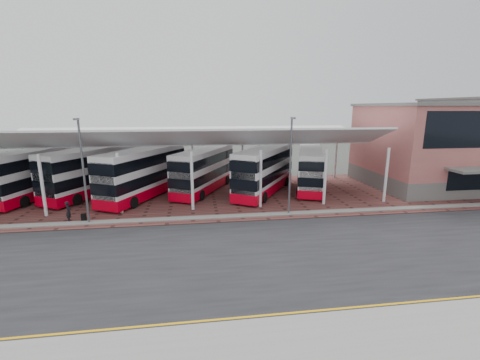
{
  "coord_description": "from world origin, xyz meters",
  "views": [
    {
      "loc": [
        -5.65,
        -18.65,
        8.81
      ],
      "look_at": [
        -1.86,
        8.38,
        2.61
      ],
      "focal_mm": 24.0,
      "sensor_mm": 36.0,
      "label": 1
    }
  ],
  "objects_px": {
    "terminal": "(450,145)",
    "pedestrian": "(69,211)",
    "bus_1": "(94,171)",
    "bus_3": "(204,170)",
    "bus_0": "(38,173)",
    "bus_5": "(310,169)",
    "bus_4": "(265,170)",
    "bus_2": "(144,173)"
  },
  "relations": [
    {
      "from": "bus_4",
      "to": "bus_5",
      "type": "xyz_separation_m",
      "value": [
        5.25,
        0.94,
        -0.19
      ]
    },
    {
      "from": "bus_5",
      "to": "pedestrian",
      "type": "distance_m",
      "value": 23.59
    },
    {
      "from": "bus_2",
      "to": "pedestrian",
      "type": "height_order",
      "value": "bus_2"
    },
    {
      "from": "terminal",
      "to": "bus_2",
      "type": "relative_size",
      "value": 1.58
    },
    {
      "from": "terminal",
      "to": "bus_0",
      "type": "relative_size",
      "value": 1.55
    },
    {
      "from": "bus_1",
      "to": "bus_2",
      "type": "xyz_separation_m",
      "value": [
        5.2,
        -1.64,
        0.02
      ]
    },
    {
      "from": "terminal",
      "to": "bus_0",
      "type": "height_order",
      "value": "terminal"
    },
    {
      "from": "bus_1",
      "to": "bus_3",
      "type": "height_order",
      "value": "bus_1"
    },
    {
      "from": "bus_0",
      "to": "bus_5",
      "type": "xyz_separation_m",
      "value": [
        27.95,
        -0.83,
        -0.22
      ]
    },
    {
      "from": "terminal",
      "to": "pedestrian",
      "type": "bearing_deg",
      "value": -169.69
    },
    {
      "from": "bus_0",
      "to": "bus_4",
      "type": "distance_m",
      "value": 22.76
    },
    {
      "from": "bus_4",
      "to": "bus_1",
      "type": "bearing_deg",
      "value": -153.46
    },
    {
      "from": "pedestrian",
      "to": "bus_2",
      "type": "bearing_deg",
      "value": -44.55
    },
    {
      "from": "bus_2",
      "to": "bus_3",
      "type": "height_order",
      "value": "bus_2"
    },
    {
      "from": "bus_1",
      "to": "bus_4",
      "type": "xyz_separation_m",
      "value": [
        17.38,
        -1.76,
        -0.04
      ]
    },
    {
      "from": "bus_2",
      "to": "bus_4",
      "type": "bearing_deg",
      "value": 26.25
    },
    {
      "from": "pedestrian",
      "to": "bus_3",
      "type": "bearing_deg",
      "value": -61.39
    },
    {
      "from": "bus_3",
      "to": "bus_5",
      "type": "relative_size",
      "value": 1.01
    },
    {
      "from": "bus_3",
      "to": "bus_4",
      "type": "bearing_deg",
      "value": 12.13
    },
    {
      "from": "bus_0",
      "to": "bus_2",
      "type": "xyz_separation_m",
      "value": [
        10.51,
        -1.65,
        0.02
      ]
    },
    {
      "from": "terminal",
      "to": "bus_2",
      "type": "distance_m",
      "value": 33.8
    },
    {
      "from": "terminal",
      "to": "bus_3",
      "type": "distance_m",
      "value": 27.87
    },
    {
      "from": "bus_0",
      "to": "bus_2",
      "type": "relative_size",
      "value": 1.02
    },
    {
      "from": "terminal",
      "to": "bus_3",
      "type": "bearing_deg",
      "value": 177.78
    },
    {
      "from": "pedestrian",
      "to": "bus_1",
      "type": "bearing_deg",
      "value": -6.08
    },
    {
      "from": "bus_4",
      "to": "pedestrian",
      "type": "height_order",
      "value": "bus_4"
    },
    {
      "from": "bus_1",
      "to": "bus_2",
      "type": "height_order",
      "value": "bus_2"
    },
    {
      "from": "bus_3",
      "to": "pedestrian",
      "type": "distance_m",
      "value": 13.64
    },
    {
      "from": "bus_3",
      "to": "bus_5",
      "type": "height_order",
      "value": "bus_3"
    },
    {
      "from": "bus_1",
      "to": "pedestrian",
      "type": "distance_m",
      "value": 8.43
    },
    {
      "from": "bus_1",
      "to": "pedestrian",
      "type": "height_order",
      "value": "bus_1"
    },
    {
      "from": "bus_0",
      "to": "bus_4",
      "type": "bearing_deg",
      "value": 11.38
    },
    {
      "from": "bus_1",
      "to": "bus_3",
      "type": "distance_m",
      "value": 11.17
    },
    {
      "from": "bus_4",
      "to": "pedestrian",
      "type": "bearing_deg",
      "value": -126.8
    },
    {
      "from": "terminal",
      "to": "bus_5",
      "type": "height_order",
      "value": "terminal"
    },
    {
      "from": "terminal",
      "to": "bus_0",
      "type": "xyz_separation_m",
      "value": [
        -44.24,
        1.26,
        -2.23
      ]
    },
    {
      "from": "bus_0",
      "to": "pedestrian",
      "type": "relative_size",
      "value": 7.31
    },
    {
      "from": "bus_0",
      "to": "bus_1",
      "type": "distance_m",
      "value": 5.32
    },
    {
      "from": "bus_2",
      "to": "terminal",
      "type": "bearing_deg",
      "value": 27.48
    },
    {
      "from": "bus_0",
      "to": "bus_3",
      "type": "distance_m",
      "value": 16.49
    },
    {
      "from": "bus_3",
      "to": "bus_5",
      "type": "bearing_deg",
      "value": 23.23
    },
    {
      "from": "bus_5",
      "to": "pedestrian",
      "type": "relative_size",
      "value": 6.59
    }
  ]
}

